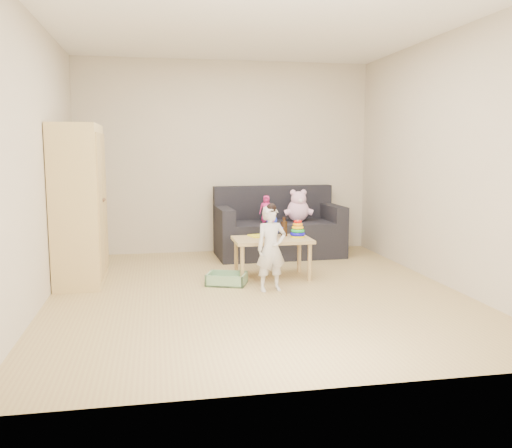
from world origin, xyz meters
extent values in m
plane|color=tan|center=(0.00, 0.00, 0.00)|extent=(4.50, 4.50, 0.00)
plane|color=white|center=(0.00, 0.00, 2.60)|extent=(4.50, 4.50, 0.00)
plane|color=#C0B49B|center=(0.00, 2.25, 1.30)|extent=(4.00, 0.00, 4.00)
plane|color=#C0B49B|center=(0.00, -2.25, 1.30)|extent=(4.00, 0.00, 4.00)
plane|color=#C0B49B|center=(-2.00, 0.00, 1.30)|extent=(0.00, 4.50, 4.50)
plane|color=#C0B49B|center=(2.00, 0.00, 1.30)|extent=(0.00, 4.50, 4.50)
cube|color=#D7B876|center=(-1.76, 0.74, 0.84)|extent=(0.46, 0.93, 1.67)
cube|color=black|center=(0.64, 1.76, 0.23)|extent=(1.67, 0.88, 0.46)
cube|color=tan|center=(0.29, 0.56, 0.22)|extent=(0.85, 0.54, 0.44)
imported|color=silver|center=(0.16, 0.02, 0.42)|extent=(0.34, 0.26, 0.84)
imported|color=#DE2980|center=(0.45, 1.68, 0.64)|extent=(0.20, 0.17, 0.35)
cylinder|color=yellow|center=(0.58, 0.57, 0.45)|extent=(0.16, 0.16, 0.02)
cylinder|color=silver|center=(0.58, 0.57, 0.55)|extent=(0.02, 0.02, 0.18)
torus|color=#120CC5|center=(0.58, 0.57, 0.48)|extent=(0.17, 0.17, 0.04)
torus|color=green|center=(0.58, 0.57, 0.52)|extent=(0.15, 0.15, 0.04)
torus|color=#FFB10D|center=(0.58, 0.57, 0.55)|extent=(0.13, 0.13, 0.04)
torus|color=orange|center=(0.58, 0.57, 0.59)|extent=(0.11, 0.11, 0.03)
torus|color=red|center=(0.58, 0.57, 0.62)|extent=(0.09, 0.09, 0.03)
cylinder|color=black|center=(0.45, 0.68, 0.53)|extent=(0.07, 0.07, 0.17)
cylinder|color=black|center=(0.45, 0.68, 0.63)|extent=(0.03, 0.03, 0.05)
cylinder|color=black|center=(0.45, 0.68, 0.65)|extent=(0.04, 0.04, 0.01)
cube|color=yellow|center=(0.17, 0.70, 0.45)|extent=(0.24, 0.24, 0.01)
camera|label=1|loc=(-0.96, -5.18, 1.42)|focal=38.00mm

